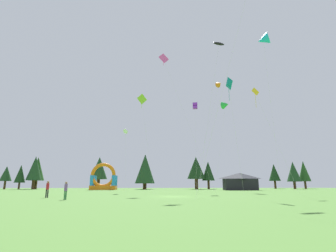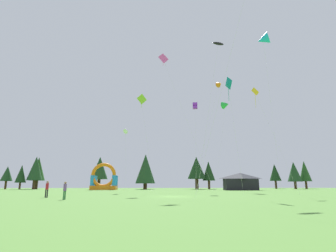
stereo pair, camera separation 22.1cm
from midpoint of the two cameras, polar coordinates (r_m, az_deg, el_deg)
ground_plane at (r=31.86m, az=1.64°, el=-15.39°), size 120.00×120.00×0.00m
kite_lime_diamond at (r=43.69m, az=-5.80°, el=5.72°), size 2.95×1.17×15.97m
kite_cyan_delta at (r=46.69m, az=20.50°, el=17.55°), size 5.48×8.36×25.49m
kite_white_parafoil at (r=48.76m, az=-9.29°, el=-1.18°), size 1.03×3.62×11.60m
kite_teal_diamond at (r=35.25m, az=13.24°, el=8.97°), size 3.06×4.86×15.04m
kite_pink_diamond at (r=41.25m, az=-0.94°, el=14.42°), size 7.61×3.11×21.05m
kite_black_parafoil at (r=36.09m, az=11.27°, el=17.43°), size 4.74×2.95×20.00m
kite_green_delta at (r=58.68m, az=12.81°, el=4.63°), size 4.99×4.25×19.48m
kite_orange_delta at (r=64.39m, az=11.45°, el=9.14°), size 8.44×3.25×25.91m
kite_purple_box at (r=49.54m, az=6.16°, el=4.46°), size 1.36×5.17×16.61m
kite_yellow_diamond at (r=41.13m, az=18.85°, el=6.92°), size 4.93×2.26×15.48m
person_left_edge at (r=32.30m, az=-25.09°, el=-12.30°), size 0.35×0.35×1.81m
person_midfield at (r=27.49m, az=-21.70°, el=-12.85°), size 0.41×0.41×1.71m
inflatable_yellow_castle at (r=67.27m, az=-13.97°, el=-11.69°), size 6.32×3.74×6.56m
festival_tent at (r=64.12m, az=15.90°, el=-11.76°), size 7.59×3.11×3.98m
tree_row_0 at (r=84.69m, az=-32.06°, el=-8.97°), size 3.08×3.08×6.24m
tree_row_1 at (r=80.94m, az=-29.74°, el=-9.21°), size 2.75×2.75×6.46m
tree_row_2 at (r=82.64m, az=-26.82°, el=-8.51°), size 4.10×4.10×8.87m
tree_row_3 at (r=80.42m, az=-27.25°, el=-8.37°), size 4.04×4.04×8.89m
tree_row_4 at (r=76.73m, az=-14.84°, el=-9.03°), size 4.71×4.71×8.99m
tree_row_5 at (r=72.35m, az=-4.94°, el=-9.46°), size 5.45×5.45×9.50m
tree_row_6 at (r=73.21m, az=6.43°, el=-9.24°), size 5.05×5.05×8.89m
tree_row_7 at (r=74.10m, az=9.10°, el=-9.85°), size 3.49×3.49×7.65m
tree_row_8 at (r=85.69m, az=22.71°, el=-9.51°), size 3.39×3.39×7.36m
tree_row_9 at (r=84.50m, az=26.26°, el=-9.09°), size 3.96×3.96×7.76m
tree_row_10 at (r=87.97m, az=28.13°, el=-8.83°), size 3.39×3.39×8.17m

